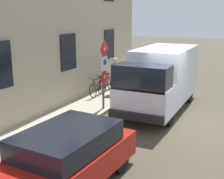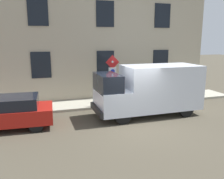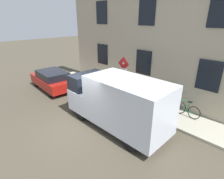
{
  "view_description": "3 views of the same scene",
  "coord_description": "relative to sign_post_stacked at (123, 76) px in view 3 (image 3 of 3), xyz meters",
  "views": [
    {
      "loc": [
        -2.47,
        10.6,
        3.9
      ],
      "look_at": [
        2.46,
        0.5,
        1.08
      ],
      "focal_mm": 48.81,
      "sensor_mm": 36.0,
      "label": 1
    },
    {
      "loc": [
        -9.41,
        4.08,
        3.78
      ],
      "look_at": [
        2.7,
        0.22,
        1.08
      ],
      "focal_mm": 38.17,
      "sensor_mm": 36.0,
      "label": 2
    },
    {
      "loc": [
        -4.29,
        -6.37,
        4.89
      ],
      "look_at": [
        2.27,
        0.28,
        1.14
      ],
      "focal_mm": 28.55,
      "sensor_mm": 36.0,
      "label": 3
    }
  ],
  "objects": [
    {
      "name": "pedestrian",
      "position": [
        0.64,
        -2.4,
        -0.74
      ],
      "size": [
        0.48,
        0.42,
        1.72
      ],
      "rotation": [
        0.0,
        0.0,
        5.21
      ],
      "color": "#262B47",
      "rests_on": "sidewalk_slab"
    },
    {
      "name": "ground_plane",
      "position": [
        -3.0,
        -0.1,
        -1.81
      ],
      "size": [
        80.0,
        80.0,
        0.0
      ],
      "primitive_type": "plane",
      "color": "#474033"
    },
    {
      "name": "delivery_van",
      "position": [
        -1.9,
        -1.36,
        -0.47
      ],
      "size": [
        2.02,
        5.34,
        2.5
      ],
      "rotation": [
        0.0,
        0.0,
        1.57
      ],
      "color": "silver",
      "rests_on": "ground_plane"
    },
    {
      "name": "parked_hatchback",
      "position": [
        -1.75,
        5.35,
        -1.07
      ],
      "size": [
        1.99,
        4.1,
        1.38
      ],
      "rotation": [
        0.0,
        0.0,
        1.51
      ],
      "color": "#AB1912",
      "rests_on": "ground_plane"
    },
    {
      "name": "bicycle_green",
      "position": [
        1.21,
        -3.24,
        -1.3
      ],
      "size": [
        0.46,
        1.71,
        0.89
      ],
      "rotation": [
        0.0,
        0.0,
        1.49
      ],
      "color": "black",
      "rests_on": "sidewalk_slab"
    },
    {
      "name": "bicycle_black",
      "position": [
        1.21,
        -1.68,
        -1.3
      ],
      "size": [
        0.46,
        1.72,
        0.89
      ],
      "rotation": [
        0.0,
        0.0,
        1.62
      ],
      "color": "black",
      "rests_on": "sidewalk_slab"
    },
    {
      "name": "building_facade",
      "position": [
        2.11,
        -0.1,
        1.83
      ],
      "size": [
        0.75,
        13.9,
        7.28
      ],
      "color": "tan",
      "rests_on": "ground_plane"
    },
    {
      "name": "sidewalk_slab",
      "position": [
        0.78,
        -0.1,
        -1.74
      ],
      "size": [
        1.96,
        15.9,
        0.14
      ],
      "primitive_type": "cube",
      "color": "#A6A28F",
      "rests_on": "ground_plane"
    },
    {
      "name": "sign_post_stacked",
      "position": [
        0.0,
        0.0,
        0.0
      ],
      "size": [
        0.15,
        0.56,
        2.67
      ],
      "color": "#474C47",
      "rests_on": "sidewalk_slab"
    },
    {
      "name": "bicycle_purple",
      "position": [
        1.21,
        -2.46,
        -1.3
      ],
      "size": [
        0.46,
        1.71,
        0.89
      ],
      "rotation": [
        0.0,
        0.0,
        1.59
      ],
      "color": "black",
      "rests_on": "sidewalk_slab"
    }
  ]
}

